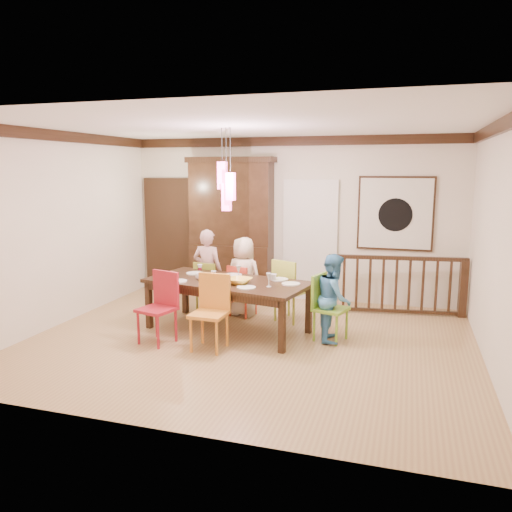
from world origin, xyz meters
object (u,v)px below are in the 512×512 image
(china_hutch, at_px, (231,228))
(person_far_mid, at_px, (244,277))
(balustrade, at_px, (396,284))
(person_far_left, at_px, (208,271))
(chair_far_left, at_px, (210,283))
(chair_end_right, at_px, (331,303))
(person_end_right, at_px, (334,298))
(dining_table, at_px, (227,285))

(china_hutch, distance_m, person_far_mid, 1.45)
(balustrade, distance_m, person_far_left, 3.08)
(china_hutch, distance_m, balustrade, 3.08)
(person_far_left, bearing_deg, chair_far_left, 177.45)
(person_far_left, bearing_deg, chair_end_right, 161.38)
(balustrade, bearing_deg, china_hutch, 165.51)
(person_far_mid, relative_size, person_end_right, 1.06)
(chair_far_left, xyz_separation_m, person_far_left, (-0.03, 0.00, 0.20))
(dining_table, xyz_separation_m, chair_end_right, (1.51, 0.02, -0.15))
(chair_end_right, bearing_deg, chair_far_left, 85.90)
(chair_far_left, height_order, balustrade, balustrade)
(chair_far_left, relative_size, chair_end_right, 0.93)
(dining_table, distance_m, chair_end_right, 1.51)
(dining_table, relative_size, chair_end_right, 2.73)
(chair_far_left, distance_m, person_far_left, 0.20)
(china_hutch, bearing_deg, dining_table, -71.82)
(chair_end_right, distance_m, person_end_right, 0.09)
(chair_far_left, height_order, china_hutch, china_hutch)
(chair_end_right, xyz_separation_m, person_far_left, (-2.16, 0.81, 0.17))
(person_far_left, bearing_deg, person_far_mid, 179.53)
(china_hutch, xyz_separation_m, person_end_right, (2.18, -1.90, -0.67))
(chair_end_right, height_order, china_hutch, china_hutch)
(chair_end_right, bearing_deg, balustrade, -10.64)
(chair_far_left, distance_m, person_end_right, 2.30)
(chair_end_right, distance_m, china_hutch, 2.98)
(dining_table, distance_m, person_far_left, 1.05)
(china_hutch, relative_size, balustrade, 1.16)
(chair_end_right, bearing_deg, person_far_left, 86.11)
(china_hutch, relative_size, person_end_right, 2.11)
(person_far_left, distance_m, person_far_mid, 0.63)
(chair_far_left, relative_size, person_far_mid, 0.67)
(dining_table, height_order, china_hutch, china_hutch)
(dining_table, bearing_deg, chair_end_right, 11.64)
(balustrade, height_order, person_far_mid, person_far_mid)
(person_far_left, bearing_deg, china_hutch, -88.81)
(chair_end_right, xyz_separation_m, person_end_right, (0.03, 0.02, 0.08))
(chair_far_left, height_order, person_end_right, person_end_right)
(china_hutch, bearing_deg, chair_far_left, -89.17)
(person_end_right, bearing_deg, chair_far_left, 62.22)
(chair_end_right, xyz_separation_m, balustrade, (0.82, 1.58, -0.02))
(chair_end_right, distance_m, person_far_mid, 1.72)
(balustrade, distance_m, person_end_right, 1.75)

